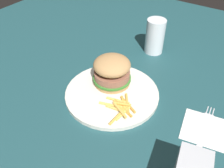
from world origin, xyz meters
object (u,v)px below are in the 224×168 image
Objects in this scene: napkin at (205,129)px; drink_glass at (154,38)px; fork at (205,128)px; plate at (112,93)px; sandwich at (112,71)px; fries_pile at (121,107)px.

napkin is 0.38m from drink_glass.
plate is at bearing -174.32° from fork.
fork is 1.41× the size of drink_glass.
fries_pile is (0.08, -0.08, -0.04)m from sandwich.
fork is at bearing 95.71° from napkin.
sandwich is 0.30m from fork.
sandwich reaches higher than napkin.
drink_glass is at bearing 92.29° from plate.
fork is (0.21, 0.07, -0.01)m from fries_pile.
fries_pile is 0.22m from napkin.
drink_glass reaches higher than sandwich.
plate is at bearing 144.20° from fries_pile.
fries_pile is at bearing -78.23° from drink_glass.
plate is 0.27m from napkin.
napkin is (0.27, 0.02, -0.01)m from plate.
sandwich is 0.25m from drink_glass.
sandwich is at bearing 124.17° from plate.
fries_pile reaches higher than fork.
napkin is at bearing -84.29° from fork.
drink_glass is at bearing 137.20° from fork.
drink_glass is (-0.07, 0.32, 0.04)m from fries_pile.
plate is 2.26× the size of fries_pile.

